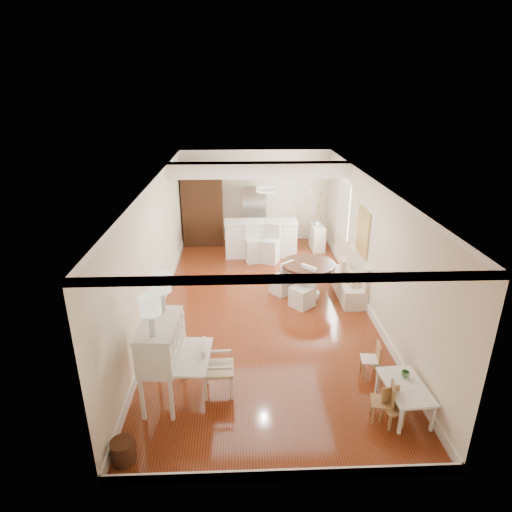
{
  "coord_description": "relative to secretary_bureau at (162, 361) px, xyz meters",
  "views": [
    {
      "loc": [
        -0.5,
        -8.36,
        4.55
      ],
      "look_at": [
        -0.15,
        0.3,
        1.09
      ],
      "focal_mm": 30.0,
      "sensor_mm": 36.0,
      "label": 1
    }
  ],
  "objects": [
    {
      "name": "sideboard",
      "position": [
        3.49,
        6.45,
        -0.31
      ],
      "size": [
        0.38,
        0.79,
        0.74
      ],
      "primitive_type": "cube",
      "rotation": [
        0.0,
        0.0,
        0.04
      ],
      "color": "beige",
      "rests_on": "ground"
    },
    {
      "name": "branch_vase",
      "position": [
        3.47,
        6.42,
        0.15
      ],
      "size": [
        0.18,
        0.18,
        0.16
      ],
      "primitive_type": "imported",
      "rotation": [
        0.0,
        0.0,
        -0.18
      ],
      "color": "white",
      "rests_on": "sideboard"
    },
    {
      "name": "banquette",
      "position": [
        3.69,
        3.4,
        -0.19
      ],
      "size": [
        0.52,
        1.6,
        0.98
      ],
      "primitive_type": "cube",
      "color": "silver",
      "rests_on": "ground"
    },
    {
      "name": "kids_chair_a",
      "position": [
        3.22,
        -0.59,
        -0.36
      ],
      "size": [
        0.36,
        0.36,
        0.63
      ],
      "primitive_type": "cube",
      "rotation": [
        0.0,
        0.0,
        -1.79
      ],
      "color": "olive",
      "rests_on": "ground"
    },
    {
      "name": "fridge",
      "position": [
        2.0,
        7.05,
        0.22
      ],
      "size": [
        0.75,
        0.65,
        1.8
      ],
      "primitive_type": "imported",
      "color": "silver",
      "rests_on": "ground"
    },
    {
      "name": "room",
      "position": [
        1.74,
        3.22,
        1.31
      ],
      "size": [
        9.0,
        9.04,
        2.82
      ],
      "color": "maroon",
      "rests_on": "ground"
    },
    {
      "name": "bar_stool_left",
      "position": [
        1.57,
        5.54,
        -0.16
      ],
      "size": [
        0.48,
        0.48,
        1.04
      ],
      "primitive_type": "cube",
      "rotation": [
        0.0,
        0.0,
        0.18
      ],
      "color": "silver",
      "rests_on": "ground"
    },
    {
      "name": "dining_table",
      "position": [
        2.75,
        3.37,
        -0.26
      ],
      "size": [
        1.55,
        1.55,
        0.83
      ],
      "primitive_type": "cylinder",
      "rotation": [
        0.0,
        0.0,
        0.34
      ],
      "color": "#472516",
      "rests_on": "ground"
    },
    {
      "name": "kids_chair_b",
      "position": [
        3.35,
        0.46,
        -0.37
      ],
      "size": [
        0.32,
        0.32,
        0.61
      ],
      "primitive_type": "cube",
      "rotation": [
        0.0,
        0.0,
        -1.68
      ],
      "color": "tan",
      "rests_on": "ground"
    },
    {
      "name": "pencil_cup",
      "position": [
        3.66,
        -0.25,
        -0.16
      ],
      "size": [
        0.13,
        0.13,
        0.1
      ],
      "primitive_type": "imported",
      "rotation": [
        0.0,
        0.0,
        -0.08
      ],
      "color": "#548C51",
      "rests_on": "kids_table"
    },
    {
      "name": "bar_stool_right",
      "position": [
        2.03,
        5.46,
        -0.15
      ],
      "size": [
        0.55,
        0.55,
        1.05
      ],
      "primitive_type": "cube",
      "rotation": [
        0.0,
        0.0,
        -0.41
      ],
      "color": "silver",
      "rests_on": "ground"
    },
    {
      "name": "kids_table",
      "position": [
        3.6,
        -0.45,
        -0.44
      ],
      "size": [
        0.63,
        0.98,
        0.47
      ],
      "primitive_type": "cube",
      "rotation": [
        0.0,
        0.0,
        0.07
      ],
      "color": "white",
      "rests_on": "ground"
    },
    {
      "name": "gustavian_armchair",
      "position": [
        0.83,
        0.12,
        -0.23
      ],
      "size": [
        0.53,
        0.53,
        0.89
      ],
      "primitive_type": "cube",
      "rotation": [
        0.0,
        0.0,
        1.6
      ],
      "color": "white",
      "rests_on": "ground"
    },
    {
      "name": "slip_chair_near",
      "position": [
        2.56,
        2.9,
        -0.22
      ],
      "size": [
        0.62,
        0.62,
        0.91
      ],
      "primitive_type": "cube",
      "rotation": [
        0.0,
        0.0,
        -0.86
      ],
      "color": "white",
      "rests_on": "ground"
    },
    {
      "name": "secretary_bureau",
      "position": [
        0.0,
        0.0,
        0.0
      ],
      "size": [
        1.11,
        1.13,
        1.35
      ],
      "primitive_type": "cube",
      "rotation": [
        0.0,
        0.0,
        -0.06
      ],
      "color": "white",
      "rests_on": "ground"
    },
    {
      "name": "kids_chair_c",
      "position": [
        3.35,
        -0.7,
        -0.39
      ],
      "size": [
        0.33,
        0.33,
        0.57
      ],
      "primitive_type": "cube",
      "rotation": [
        0.0,
        0.0,
        0.23
      ],
      "color": "#A77D4C",
      "rests_on": "ground"
    },
    {
      "name": "breakfast_counter",
      "position": [
        1.8,
        6.0,
        -0.16
      ],
      "size": [
        2.05,
        0.65,
        1.03
      ],
      "primitive_type": "cube",
      "color": "white",
      "rests_on": "ground"
    },
    {
      "name": "wicker_basket",
      "position": [
        -0.35,
        -1.2,
        -0.52
      ],
      "size": [
        0.35,
        0.35,
        0.31
      ],
      "primitive_type": "cylinder",
      "rotation": [
        0.0,
        0.0,
        0.11
      ],
      "color": "#482716",
      "rests_on": "ground"
    },
    {
      "name": "pantry_cabinet",
      "position": [
        0.1,
        7.08,
        0.47
      ],
      "size": [
        1.2,
        0.6,
        2.3
      ],
      "primitive_type": "cube",
      "color": "#381E11",
      "rests_on": "ground"
    },
    {
      "name": "slip_chair_far",
      "position": [
        2.15,
        3.56,
        -0.25
      ],
      "size": [
        0.58,
        0.58,
        0.85
      ],
      "primitive_type": "cube",
      "rotation": [
        0.0,
        0.0,
        -2.44
      ],
      "color": "silver",
      "rests_on": "ground"
    }
  ]
}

